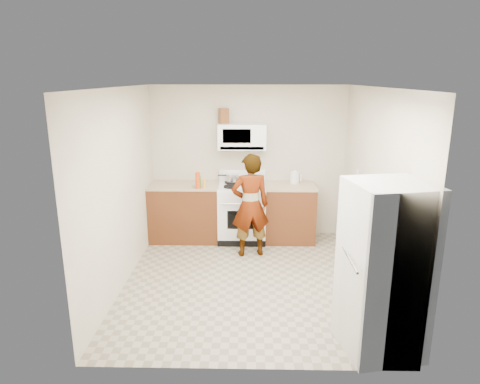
{
  "coord_description": "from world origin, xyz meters",
  "views": [
    {
      "loc": [
        0.01,
        -5.2,
        2.62
      ],
      "look_at": [
        -0.11,
        0.55,
        1.07
      ],
      "focal_mm": 32.0,
      "sensor_mm": 36.0,
      "label": 1
    }
  ],
  "objects_px": {
    "microwave": "(242,136)",
    "kettle": "(295,178)",
    "fridge": "(384,269)",
    "person": "(250,205)",
    "saucepan": "(232,178)",
    "gas_range": "(242,211)"
  },
  "relations": [
    {
      "from": "microwave",
      "to": "kettle",
      "type": "height_order",
      "value": "microwave"
    },
    {
      "from": "gas_range",
      "to": "saucepan",
      "type": "distance_m",
      "value": 0.58
    },
    {
      "from": "saucepan",
      "to": "gas_range",
      "type": "bearing_deg",
      "value": -47.19
    },
    {
      "from": "kettle",
      "to": "saucepan",
      "type": "bearing_deg",
      "value": 154.42
    },
    {
      "from": "gas_range",
      "to": "microwave",
      "type": "distance_m",
      "value": 1.22
    },
    {
      "from": "microwave",
      "to": "kettle",
      "type": "xyz_separation_m",
      "value": [
        0.86,
        0.01,
        -0.67
      ]
    },
    {
      "from": "microwave",
      "to": "kettle",
      "type": "distance_m",
      "value": 1.09
    },
    {
      "from": "gas_range",
      "to": "saucepan",
      "type": "relative_size",
      "value": 5.22
    },
    {
      "from": "gas_range",
      "to": "person",
      "type": "xyz_separation_m",
      "value": [
        0.13,
        -0.63,
        0.29
      ]
    },
    {
      "from": "microwave",
      "to": "saucepan",
      "type": "distance_m",
      "value": 0.71
    },
    {
      "from": "kettle",
      "to": "saucepan",
      "type": "relative_size",
      "value": 0.83
    },
    {
      "from": "kettle",
      "to": "gas_range",
      "type": "bearing_deg",
      "value": 165.63
    },
    {
      "from": "person",
      "to": "fridge",
      "type": "bearing_deg",
      "value": 107.31
    },
    {
      "from": "gas_range",
      "to": "kettle",
      "type": "relative_size",
      "value": 6.25
    },
    {
      "from": "person",
      "to": "saucepan",
      "type": "distance_m",
      "value": 0.89
    },
    {
      "from": "fridge",
      "to": "kettle",
      "type": "height_order",
      "value": "fridge"
    },
    {
      "from": "microwave",
      "to": "fridge",
      "type": "relative_size",
      "value": 0.45
    },
    {
      "from": "gas_range",
      "to": "person",
      "type": "distance_m",
      "value": 0.71
    },
    {
      "from": "kettle",
      "to": "saucepan",
      "type": "distance_m",
      "value": 1.02
    },
    {
      "from": "fridge",
      "to": "saucepan",
      "type": "xyz_separation_m",
      "value": [
        -1.57,
        3.09,
        0.16
      ]
    },
    {
      "from": "saucepan",
      "to": "person",
      "type": "bearing_deg",
      "value": -69.72
    },
    {
      "from": "person",
      "to": "saucepan",
      "type": "relative_size",
      "value": 7.2
    }
  ]
}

